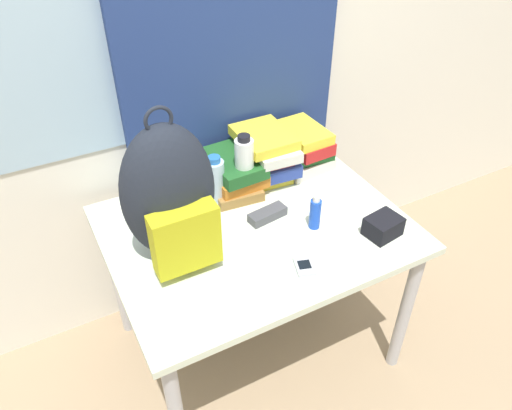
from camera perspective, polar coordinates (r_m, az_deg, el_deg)
wall_back at (r=1.99m, az=-7.30°, el=18.33°), size 6.00×0.06×2.50m
curtain_blue at (r=1.99m, az=-2.75°, el=18.60°), size 0.92×0.04×2.50m
desk at (r=1.91m, az=0.00°, el=-4.37°), size 1.09×0.84×0.70m
backpack at (r=1.62m, az=-9.80°, el=0.89°), size 0.31×0.27×0.56m
book_stack_left at (r=2.01m, az=-2.64°, el=3.70°), size 0.22×0.29×0.14m
book_stack_center at (r=2.06m, az=1.16°, el=5.89°), size 0.23×0.30×0.21m
book_stack_right at (r=2.16m, az=5.39°, el=6.52°), size 0.23×0.25×0.18m
water_bottle at (r=1.92m, az=-4.68°, el=2.70°), size 0.07×0.07×0.21m
sports_bottle at (r=1.93m, az=-1.33°, el=4.21°), size 0.07×0.07×0.28m
sunscreen_bottle at (r=1.83m, az=6.78°, el=-0.91°), size 0.04×0.04×0.14m
cell_phone at (r=1.70m, az=5.53°, el=-6.99°), size 0.09×0.11×0.02m
sunglasses_case at (r=1.88m, az=1.32°, el=-1.09°), size 0.16×0.08×0.04m
camera_pouch at (r=1.86m, az=14.32°, el=-2.38°), size 0.14×0.12×0.07m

